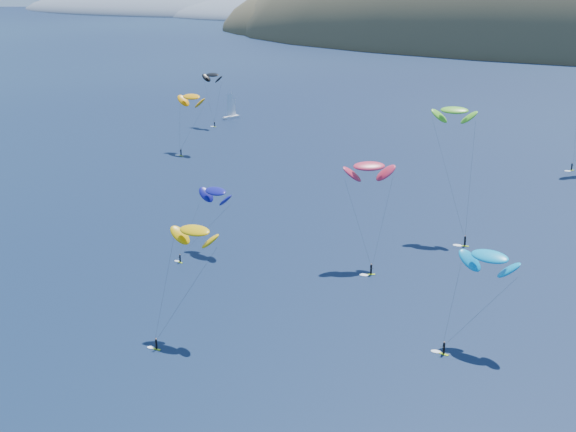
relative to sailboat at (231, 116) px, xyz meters
The scene contains 9 objects.
headland 650.56m from the sailboat, 122.64° to the left, with size 460.00×250.00×60.00m.
sailboat is the anchor object (origin of this frame).
kitesurfer_1 54.42m from the sailboat, 73.37° to the right, with size 10.74×11.70×18.85m.
kitesurfer_2 174.93m from the sailboat, 62.48° to the right, with size 8.22×10.88×18.24m.
kitesurfer_3 139.94m from the sailboat, 41.60° to the right, with size 11.10×11.17×27.89m.
kitesurfer_5 185.34m from the sailboat, 49.11° to the right, with size 9.75×10.32×15.89m.
kitesurfer_9 149.17m from the sailboat, 50.85° to the right, with size 10.00×12.09×20.80m.
kitesurfer_10 138.24m from the sailboat, 61.97° to the right, with size 8.95×13.34×13.97m.
kitesurfer_12 21.44m from the sailboat, 86.53° to the right, with size 8.87×5.88×19.58m.
Camera 1 is at (46.68, -47.82, 54.02)m, focal length 50.00 mm.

